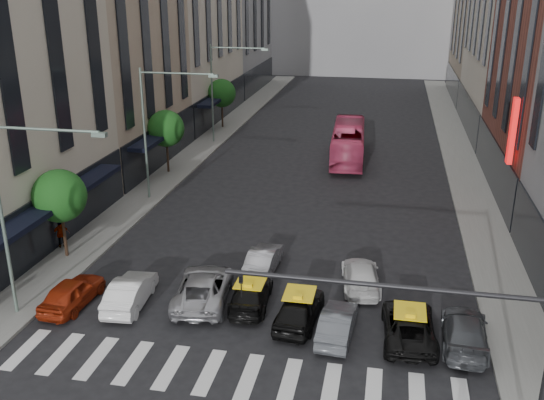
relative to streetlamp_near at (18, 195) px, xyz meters
The scene contains 24 objects.
ground 12.32m from the streetlamp_near, 21.72° to the right, with size 160.00×160.00×0.00m, color black.
sidewalk_left 26.69m from the streetlamp_near, 93.21° to the left, with size 3.00×96.00×0.15m, color slate.
sidewalk_right 34.27m from the streetlamp_near, 50.35° to the left, with size 3.00×96.00×0.15m, color slate.
building_left_b 25.72m from the streetlamp_near, 106.16° to the left, with size 8.00×16.00×24.00m, color tan.
tree_near 6.65m from the streetlamp_near, 106.32° to the left, with size 2.88×2.88×4.95m.
tree_mid 22.18m from the streetlamp_near, 94.56° to the left, with size 2.88×2.88×4.95m.
tree_far 38.11m from the streetlamp_near, 92.65° to the left, with size 2.88×2.88×4.95m.
streetlamp_near is the anchor object (origin of this frame).
streetlamp_mid 16.00m from the streetlamp_near, 90.00° to the left, with size 5.38×0.25×9.00m.
streetlamp_far 32.00m from the streetlamp_near, 90.00° to the left, with size 5.38×0.25×9.00m.
traffic_signal 18.48m from the streetlamp_near, 15.74° to the right, with size 10.10×0.20×6.00m.
liberty_sign 27.73m from the streetlamp_near, 35.24° to the left, with size 0.30×0.70×4.00m.
car_red 5.50m from the streetlamp_near, 46.02° to the left, with size 1.62×4.03×1.37m, color maroon.
car_white_front 6.74m from the streetlamp_near, 25.30° to the left, with size 1.47×4.22×1.39m, color white.
car_silver 9.27m from the streetlamp_near, 21.88° to the left, with size 2.43×5.27×1.47m, color #A4A5AA.
taxi_left 11.22m from the streetlamp_near, 16.80° to the left, with size 1.73×4.25×1.23m, color black.
taxi_center 13.15m from the streetlamp_near, ahead, with size 1.71×4.26×1.45m, color black.
car_grey_mid 14.74m from the streetlamp_near, ahead, with size 1.35×3.88×1.28m, color #484B50.
taxi_right 17.61m from the streetlamp_near, ahead, with size 2.17×4.72×1.31m, color black.
car_grey_curb 19.80m from the streetlamp_near, ahead, with size 1.86×4.58×1.33m, color #42464A.
car_row2_left 12.58m from the streetlamp_near, 35.58° to the left, with size 1.38×3.96×1.30m, color #9B9BA0.
car_row2_right 16.42m from the streetlamp_near, 21.67° to the left, with size 1.79×4.41×1.28m, color silver.
bus 31.44m from the streetlamp_near, 67.37° to the left, with size 2.58×11.02×3.07m, color #C63A61.
pedestrian_far 8.91m from the streetlamp_near, 110.17° to the left, with size 0.96×0.40×1.64m, color gray.
Camera 1 is at (5.34, -17.74, 14.54)m, focal length 40.00 mm.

